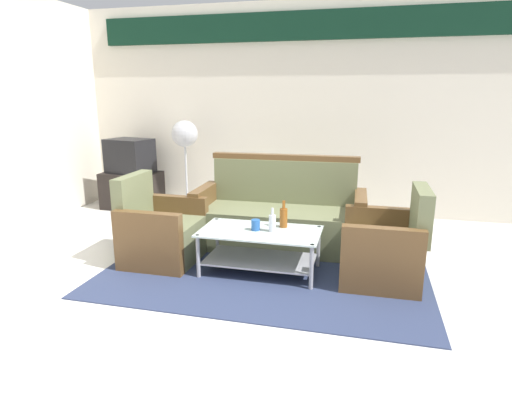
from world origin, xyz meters
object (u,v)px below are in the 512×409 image
bottle_clear (272,223)px  pedestal_fan (185,139)px  armchair_left (161,233)px  bottle_brown (284,217)px  couch (280,218)px  armchair_right (385,250)px  tv_stand (132,190)px  cup (256,225)px  coffee_table (260,245)px  television (130,156)px

bottle_clear → pedestal_fan: size_ratio=0.17×
armchair_left → bottle_clear: armchair_left is taller
armchair_left → bottle_brown: size_ratio=3.33×
couch → bottle_clear: couch is taller
armchair_right → tv_stand: armchair_right is taller
cup → bottle_clear: bearing=0.7°
cup → pedestal_fan: pedestal_fan is taller
couch → armchair_right: bearing=146.7°
pedestal_fan → coffee_table: bearing=-51.1°
cup → television: bearing=141.4°
couch → cup: 0.79m
armchair_right → television: size_ratio=1.25×
coffee_table → television: bearing=141.9°
bottle_brown → bottle_clear: bearing=-115.4°
armchair_left → armchair_right: bearing=91.3°
coffee_table → pedestal_fan: size_ratio=0.87×
bottle_brown → cup: (-0.23, -0.16, -0.05)m
bottle_brown → tv_stand: bottle_brown is taller
couch → armchair_left: (-1.06, -0.72, -0.03)m
tv_stand → pedestal_fan: (0.83, 0.05, 0.75)m
armchair_right → pedestal_fan: pedestal_fan is taller
bottle_brown → armchair_left: bearing=-175.1°
cup → television: television is taller
couch → bottle_brown: size_ratio=7.13×
couch → television: 2.67m
armchair_left → pedestal_fan: bearing=-164.7°
television → pedestal_fan: size_ratio=0.54×
couch → coffee_table: (-0.03, -0.77, -0.04)m
armchair_right → armchair_left: bearing=90.9°
armchair_right → pedestal_fan: bearing=55.4°
bottle_clear → cup: size_ratio=2.21×
armchair_left → cup: armchair_left is taller
couch → tv_stand: size_ratio=2.27×
armchair_right → tv_stand: bearing=62.9°
bottle_clear → pedestal_fan: pedestal_fan is taller
couch → armchair_right: 1.27m
coffee_table → bottle_clear: (0.11, 0.00, 0.22)m
armchair_right → television: 3.92m
bottle_brown → pedestal_fan: (-1.72, 1.74, 0.51)m
armchair_left → bottle_clear: size_ratio=3.85×
tv_stand → pedestal_fan: pedestal_fan is taller
bottle_clear → television: size_ratio=0.32×
couch → bottle_brown: bearing=102.8°
coffee_table → tv_stand: (-2.37, 1.85, -0.01)m
armchair_right → pedestal_fan: 3.28m
armchair_right → bottle_clear: size_ratio=3.85×
armchair_left → coffee_table: armchair_left is taller
couch → television: bearing=-25.7°
couch → coffee_table: size_ratio=1.65×
armchair_right → tv_stand: size_ratio=1.06×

